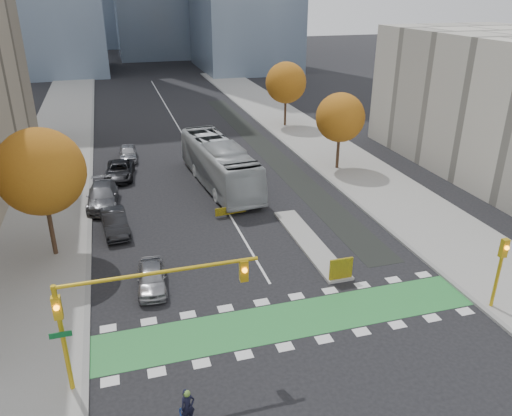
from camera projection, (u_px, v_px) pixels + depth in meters
ground at (302, 338)px, 24.16m from camera, size 300.00×300.00×0.00m
sidewalk_west at (43, 208)px, 38.19m from camera, size 7.00×120.00×0.15m
sidewalk_east at (361, 174)px, 45.13m from camera, size 7.00×120.00×0.15m
curb_west at (90, 203)px, 39.09m from camera, size 0.30×120.00×0.16m
curb_east at (326, 178)px, 44.23m from camera, size 0.30×120.00×0.16m
bike_crossing at (291, 320)px, 25.47m from camera, size 20.00×3.00×0.01m
centre_line at (180, 130)px, 59.23m from camera, size 0.15×70.00×0.01m
bike_lane_paint at (265, 149)px, 52.39m from camera, size 2.50×50.00×0.01m
median_island at (309, 242)px, 33.05m from camera, size 1.60×10.00×0.16m
hazard_board at (341, 269)px, 28.55m from camera, size 1.40×0.12×1.30m
tree_west at (41, 172)px, 29.31m from camera, size 5.20×5.20×8.22m
tree_east_near at (340, 118)px, 44.56m from camera, size 4.40×4.40×7.08m
tree_east_far at (286, 83)px, 58.56m from camera, size 4.80×4.80×7.65m
traffic_signal_west at (126, 301)px, 20.03m from camera, size 8.53×0.56×5.20m
traffic_signal_east at (501, 263)px, 25.30m from camera, size 0.35×0.43×4.10m
bus at (219, 164)px, 42.12m from camera, size 4.44×13.82×3.78m
parked_car_a at (152, 277)px, 27.92m from camera, size 1.89×4.09×1.36m
parked_car_b at (115, 222)px, 34.27m from camera, size 1.98×4.64×1.49m
parked_car_c at (103, 196)px, 38.44m from camera, size 2.60×5.65×1.60m
parked_car_d at (120, 170)px, 44.04m from camera, size 2.92×5.34×1.42m
parked_car_e at (128, 153)px, 48.69m from camera, size 1.90×4.25×1.42m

